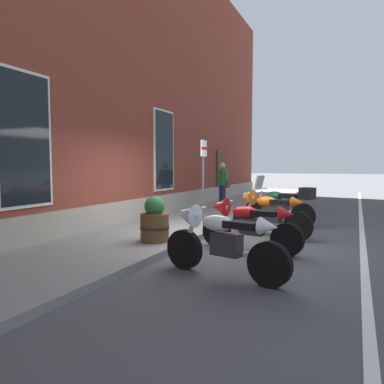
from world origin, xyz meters
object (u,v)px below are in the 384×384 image
motorcycle_orange_sport (267,212)px  pedestrian_striped_shirt (222,182)px  barrel_planter (155,222)px  motorcycle_white_sport (219,238)px  motorcycle_red_sport (246,222)px  parking_sign (203,168)px  motorcycle_green_touring (282,205)px

motorcycle_orange_sport → pedestrian_striped_shirt: (3.96, 2.52, 0.45)m
barrel_planter → motorcycle_white_sport: bearing=-124.0°
motorcycle_white_sport → barrel_planter: bearing=56.0°
motorcycle_red_sport → pedestrian_striped_shirt: bearing=24.0°
motorcycle_red_sport → motorcycle_orange_sport: bearing=-1.9°
motorcycle_red_sport → pedestrian_striped_shirt: (5.53, 2.47, 0.48)m
parking_sign → barrel_planter: bearing=-175.7°
motorcycle_white_sport → motorcycle_red_sport: bearing=3.0°
motorcycle_orange_sport → parking_sign: (0.92, 1.98, 1.00)m
motorcycle_green_touring → pedestrian_striped_shirt: pedestrian_striped_shirt is taller
motorcycle_red_sport → parking_sign: size_ratio=0.92×
motorcycle_white_sport → motorcycle_red_sport: motorcycle_white_sport is taller
motorcycle_white_sport → pedestrian_striped_shirt: size_ratio=1.27×
motorcycle_green_touring → parking_sign: bearing=110.3°
motorcycle_white_sport → barrel_planter: 2.17m
motorcycle_white_sport → pedestrian_striped_shirt: pedestrian_striped_shirt is taller
parking_sign → motorcycle_red_sport: bearing=-142.2°
motorcycle_green_touring → parking_sign: 2.36m
motorcycle_white_sport → barrel_planter: size_ratio=2.28×
motorcycle_green_touring → barrel_planter: motorcycle_green_touring is taller
motorcycle_red_sport → barrel_planter: size_ratio=2.28×
pedestrian_striped_shirt → parking_sign: 3.13m
motorcycle_red_sport → barrel_planter: bearing=107.0°
motorcycle_green_touring → motorcycle_white_sport: bearing=-179.8°
motorcycle_white_sport → motorcycle_red_sport: (1.73, 0.09, -0.02)m
pedestrian_striped_shirt → barrel_planter: pedestrian_striped_shirt is taller
motorcycle_red_sport → motorcycle_green_touring: size_ratio=1.01×
motorcycle_red_sport → motorcycle_green_touring: bearing=-1.3°
parking_sign → motorcycle_orange_sport: bearing=-114.8°
motorcycle_red_sport → barrel_planter: barrel_planter is taller
motorcycle_white_sport → motorcycle_green_touring: 4.96m
motorcycle_white_sport → motorcycle_orange_sport: motorcycle_orange_sport is taller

